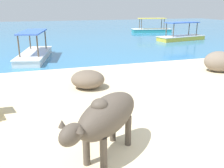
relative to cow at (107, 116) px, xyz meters
The scene contains 7 objects.
water_surface 21.21m from the cow, 87.03° to the left, with size 60.00×36.00×0.03m, color teal.
cow is the anchor object (origin of this frame).
shore_rock_large 6.83m from the cow, 35.42° to the left, with size 1.06×0.87×0.77m, color gray.
shore_rock_medium 3.59m from the cow, 82.62° to the left, with size 1.00×0.88×0.54m, color #6B5B4C.
boat_white 8.61m from the cow, 96.67° to the left, with size 1.88×3.83×1.29m.
boat_yellow 15.30m from the cow, 52.77° to the left, with size 3.81×1.74×1.29m.
boat_teal 20.46m from the cow, 61.48° to the left, with size 3.82×1.80×1.29m.
Camera 1 is at (-2.09, -2.54, 2.42)m, focal length 39.28 mm.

